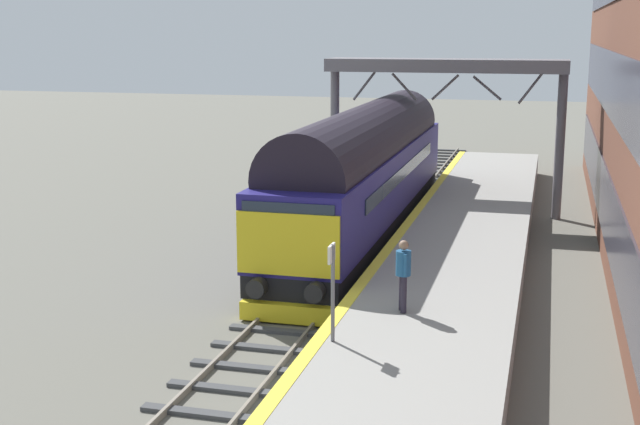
% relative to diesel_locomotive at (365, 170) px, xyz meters
% --- Properties ---
extents(ground_plane, '(140.00, 140.00, 0.00)m').
position_rel_diesel_locomotive_xyz_m(ground_plane, '(-0.00, -5.69, -2.48)').
color(ground_plane, '#626056').
rests_on(ground_plane, ground).
extents(track_main, '(2.50, 60.00, 0.15)m').
position_rel_diesel_locomotive_xyz_m(track_main, '(-0.00, -5.69, -2.43)').
color(track_main, gray).
rests_on(track_main, ground).
extents(station_platform, '(4.00, 44.00, 1.01)m').
position_rel_diesel_locomotive_xyz_m(station_platform, '(3.60, -5.69, -1.98)').
color(station_platform, gray).
rests_on(station_platform, ground).
extents(diesel_locomotive, '(2.74, 18.65, 4.68)m').
position_rel_diesel_locomotive_xyz_m(diesel_locomotive, '(0.00, 0.00, 0.00)').
color(diesel_locomotive, black).
rests_on(diesel_locomotive, ground).
extents(platform_number_sign, '(0.10, 0.44, 2.01)m').
position_rel_diesel_locomotive_xyz_m(platform_number_sign, '(2.04, -12.73, -0.14)').
color(platform_number_sign, slate).
rests_on(platform_number_sign, station_platform).
extents(waiting_passenger, '(0.44, 0.48, 1.64)m').
position_rel_diesel_locomotive_xyz_m(waiting_passenger, '(3.11, -10.49, -0.49)').
color(waiting_passenger, '#2A2532').
rests_on(waiting_passenger, station_platform).
extents(overhead_footbridge, '(9.30, 2.00, 6.11)m').
position_rel_diesel_locomotive_xyz_m(overhead_footbridge, '(2.05, 5.34, 2.96)').
color(overhead_footbridge, slate).
rests_on(overhead_footbridge, ground).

